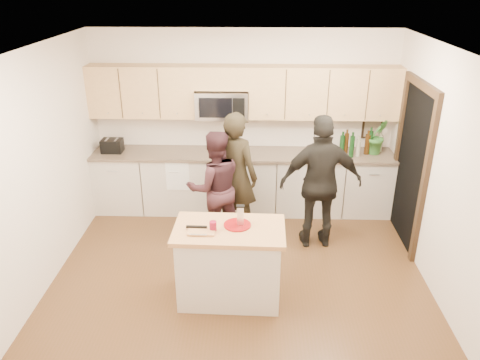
{
  "coord_description": "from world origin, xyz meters",
  "views": [
    {
      "loc": [
        0.16,
        -4.86,
        3.42
      ],
      "look_at": [
        -0.0,
        0.35,
        1.09
      ],
      "focal_mm": 35.0,
      "sensor_mm": 36.0,
      "label": 1
    }
  ],
  "objects_px": {
    "woman_center": "(215,187)",
    "island": "(230,263)",
    "toaster": "(112,146)",
    "woman_right": "(321,183)",
    "woman_left": "(236,175)"
  },
  "relations": [
    {
      "from": "woman_center",
      "to": "island",
      "type": "bearing_deg",
      "value": 83.98
    },
    {
      "from": "toaster",
      "to": "woman_right",
      "type": "distance_m",
      "value": 3.15
    },
    {
      "from": "woman_right",
      "to": "toaster",
      "type": "bearing_deg",
      "value": -21.9
    },
    {
      "from": "woman_right",
      "to": "woman_center",
      "type": "bearing_deg",
      "value": -7.2
    },
    {
      "from": "toaster",
      "to": "woman_left",
      "type": "height_order",
      "value": "woman_left"
    },
    {
      "from": "toaster",
      "to": "woman_center",
      "type": "height_order",
      "value": "woman_center"
    },
    {
      "from": "island",
      "to": "woman_center",
      "type": "bearing_deg",
      "value": 102.9
    },
    {
      "from": "woman_left",
      "to": "toaster",
      "type": "bearing_deg",
      "value": 10.03
    },
    {
      "from": "island",
      "to": "woman_right",
      "type": "height_order",
      "value": "woman_right"
    },
    {
      "from": "toaster",
      "to": "woman_right",
      "type": "relative_size",
      "value": 0.17
    },
    {
      "from": "island",
      "to": "woman_right",
      "type": "bearing_deg",
      "value": 47.77
    },
    {
      "from": "woman_left",
      "to": "woman_right",
      "type": "height_order",
      "value": "woman_right"
    },
    {
      "from": "island",
      "to": "woman_left",
      "type": "bearing_deg",
      "value": 90.77
    },
    {
      "from": "woman_left",
      "to": "woman_right",
      "type": "bearing_deg",
      "value": -163.7
    },
    {
      "from": "woman_left",
      "to": "woman_right",
      "type": "relative_size",
      "value": 0.97
    }
  ]
}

